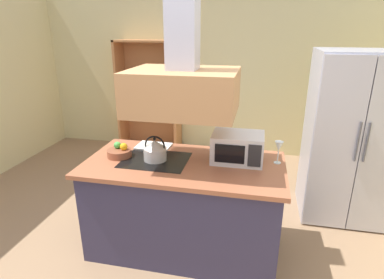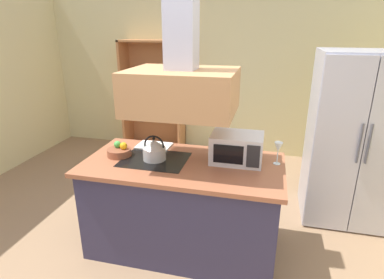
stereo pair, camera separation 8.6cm
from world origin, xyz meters
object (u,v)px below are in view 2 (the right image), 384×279
(refrigerator, at_px, (353,140))
(kettle, at_px, (154,150))
(cutting_board, at_px, (154,146))
(microwave, at_px, (237,148))
(wine_glass_on_counter, at_px, (278,148))
(fruit_bowl, at_px, (119,151))
(dish_cabinet, at_px, (154,103))

(refrigerator, distance_m, kettle, 2.13)
(cutting_board, xyz_separation_m, microwave, (0.86, -0.17, 0.12))
(microwave, bearing_deg, kettle, -168.79)
(kettle, bearing_deg, wine_glass_on_counter, 8.84)
(fruit_bowl, bearing_deg, microwave, 6.93)
(cutting_board, bearing_deg, dish_cabinet, 110.27)
(cutting_board, bearing_deg, refrigerator, 17.89)
(refrigerator, height_order, microwave, refrigerator)
(kettle, xyz_separation_m, microwave, (0.74, 0.15, 0.03))
(microwave, relative_size, wine_glass_on_counter, 2.23)
(kettle, bearing_deg, refrigerator, 26.99)
(fruit_bowl, bearing_deg, kettle, -2.10)
(dish_cabinet, distance_m, fruit_bowl, 2.56)
(refrigerator, bearing_deg, kettle, -153.01)
(cutting_board, height_order, wine_glass_on_counter, wine_glass_on_counter)
(kettle, bearing_deg, microwave, 11.21)
(kettle, xyz_separation_m, wine_glass_on_counter, (1.10, 0.17, 0.05))
(refrigerator, distance_m, microwave, 1.43)
(dish_cabinet, height_order, microwave, dish_cabinet)
(dish_cabinet, distance_m, cutting_board, 2.33)
(microwave, xyz_separation_m, wine_glass_on_counter, (0.36, 0.02, 0.02))
(refrigerator, bearing_deg, microwave, -144.73)
(dish_cabinet, bearing_deg, microwave, -54.64)
(kettle, bearing_deg, cutting_board, 111.57)
(microwave, xyz_separation_m, fruit_bowl, (-1.10, -0.13, -0.09))
(refrigerator, distance_m, dish_cabinet, 3.22)
(fruit_bowl, bearing_deg, refrigerator, 22.91)
(refrigerator, xyz_separation_m, dish_cabinet, (-2.83, 1.53, -0.10))
(refrigerator, relative_size, cutting_board, 5.43)
(kettle, distance_m, fruit_bowl, 0.36)
(kettle, relative_size, cutting_board, 0.69)
(cutting_board, relative_size, fruit_bowl, 1.49)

